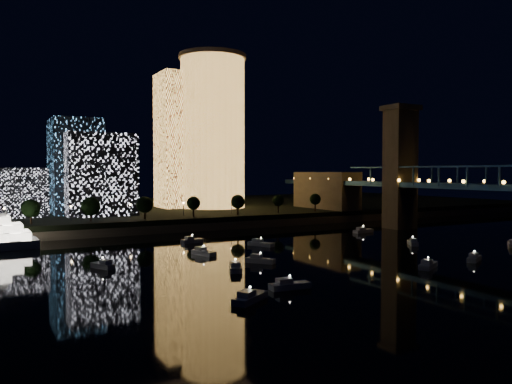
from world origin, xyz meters
TOP-DOWN VIEW (x-y plane):
  - ground at (0.00, 0.00)m, footprint 520.00×520.00m
  - far_bank at (0.00, 160.00)m, footprint 420.00×160.00m
  - seawall at (0.00, 82.00)m, footprint 420.00×6.00m
  - tower_cylindrical at (18.14, 132.02)m, footprint 34.00×34.00m
  - tower_rectangular at (4.39, 142.49)m, footprint 21.31×21.31m
  - midrise_blocks at (-65.38, 123.54)m, footprint 101.70×39.50m
  - truss_bridge at (65.00, 3.72)m, footprint 13.00×266.00m
  - motorboats at (-6.02, 9.70)m, footprint 125.37×79.26m
  - esplanade_trees at (-34.33, 88.00)m, footprint 165.40×6.91m
  - street_lamps at (-34.00, 94.00)m, footprint 132.70×0.70m

SIDE VIEW (x-z plane):
  - ground at x=0.00m, z-range 0.00..0.00m
  - motorboats at x=-6.02m, z-range -0.58..2.20m
  - seawall at x=0.00m, z-range 0.00..3.00m
  - far_bank at x=0.00m, z-range 0.00..5.00m
  - street_lamps at x=-34.00m, z-range 6.20..11.85m
  - esplanade_trees at x=-34.33m, z-range 5.99..14.94m
  - truss_bridge at x=65.00m, z-range -8.75..41.25m
  - midrise_blocks at x=-65.38m, z-range 1.55..42.53m
  - tower_rectangular at x=4.39m, z-range 5.00..72.81m
  - tower_cylindrical at x=18.14m, z-range 5.13..81.83m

